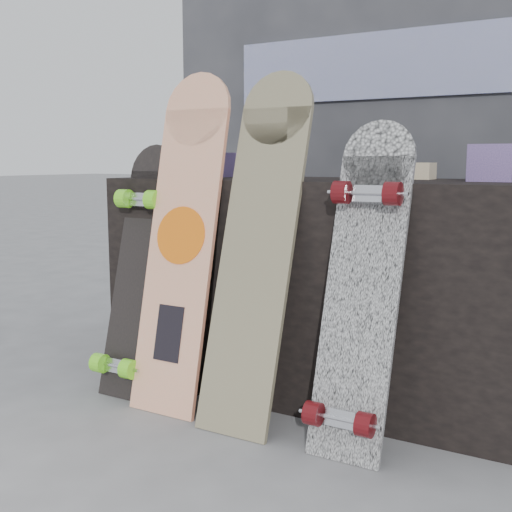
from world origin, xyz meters
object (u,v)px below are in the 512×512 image
Objects in this scene: vendor_table at (326,287)px; longboard_cascadia at (362,282)px; longboard_geisha at (183,231)px; longboard_celtic at (259,236)px; skateboard_dark at (138,266)px.

vendor_table is 0.50m from longboard_cascadia.
longboard_geisha is at bearing 177.40° from longboard_cascadia.
vendor_table is at bearing 43.28° from longboard_geisha.
longboard_celtic is 1.26× the size of skateboard_dark.
longboard_cascadia is (0.29, -0.40, 0.11)m from vendor_table.
longboard_geisha is 0.27m from skateboard_dark.
vendor_table is 1.61× the size of longboard_cascadia.
longboard_celtic is (0.30, 0.01, -0.00)m from longboard_geisha.
longboard_celtic reaches higher than skateboard_dark.
longboard_celtic reaches higher than longboard_cascadia.
longboard_cascadia is 1.07× the size of skateboard_dark.
longboard_geisha is 0.69m from longboard_cascadia.
skateboard_dark is at bearing 177.16° from longboard_geisha.
longboard_geisha is at bearing -136.72° from vendor_table.
longboard_cascadia reaches higher than vendor_table.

